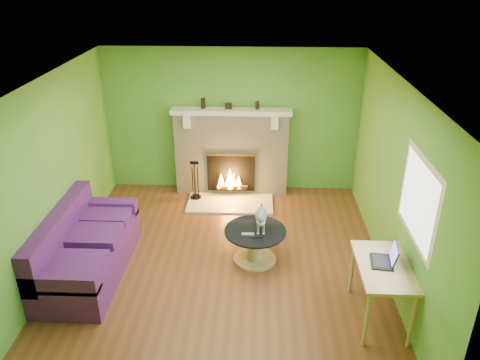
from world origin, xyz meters
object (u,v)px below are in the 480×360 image
object	(u,v)px
coffee_table	(255,243)
desk	(383,272)
sofa	(84,250)
cat	(261,217)

from	to	relation	value
coffee_table	desk	distance (m)	1.91
sofa	cat	distance (m)	2.46
sofa	coffee_table	world-z (taller)	sofa
coffee_table	desk	xyz separation A→B (m)	(1.49, -1.13, 0.38)
sofa	coffee_table	bearing A→B (deg)	9.22
coffee_table	cat	distance (m)	0.40
sofa	cat	world-z (taller)	sofa
desk	cat	world-z (taller)	cat
sofa	desk	xyz separation A→B (m)	(3.81, -0.75, 0.31)
coffee_table	cat	size ratio (longest dim) A/B	1.51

